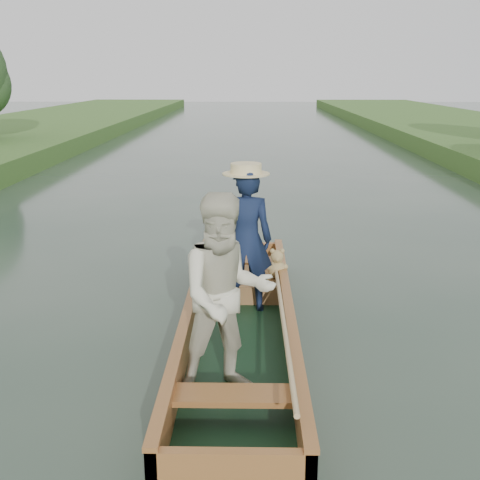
{
  "coord_description": "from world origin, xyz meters",
  "views": [
    {
      "loc": [
        0.12,
        -5.78,
        2.7
      ],
      "look_at": [
        0.0,
        0.6,
        0.95
      ],
      "focal_mm": 45.0,
      "sensor_mm": 36.0,
      "label": 1
    }
  ],
  "objects": [
    {
      "name": "trees_far",
      "position": [
        0.01,
        9.41,
        2.55
      ],
      "size": [
        22.79,
        13.82,
        4.49
      ],
      "color": "#47331E",
      "rests_on": "ground"
    },
    {
      "name": "ground",
      "position": [
        0.0,
        0.0,
        0.0
      ],
      "size": [
        120.0,
        120.0,
        0.0
      ],
      "primitive_type": "plane",
      "color": "#283D30",
      "rests_on": "ground"
    },
    {
      "name": "punt",
      "position": [
        -0.01,
        -0.21,
        0.62
      ],
      "size": [
        1.15,
        5.0,
        1.81
      ],
      "color": "black",
      "rests_on": "ground"
    }
  ]
}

